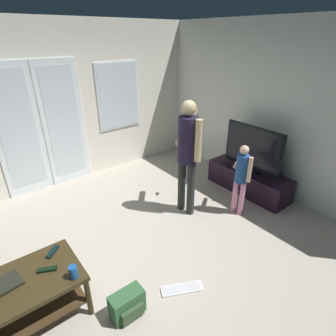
% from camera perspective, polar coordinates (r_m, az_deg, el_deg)
% --- Properties ---
extents(ground_plane, '(5.76, 4.87, 0.02)m').
position_cam_1_polar(ground_plane, '(3.42, -9.29, -19.07)').
color(ground_plane, '#B5AA9A').
extents(wall_back_with_doors, '(5.76, 0.09, 2.69)m').
position_cam_1_polar(wall_back_with_doors, '(4.84, -24.61, 10.80)').
color(wall_back_with_doors, white).
rests_on(wall_back_with_doors, ground_plane).
extents(wall_right_plain, '(0.06, 4.87, 2.66)m').
position_cam_1_polar(wall_right_plain, '(4.60, 22.31, 10.79)').
color(wall_right_plain, silver).
rests_on(wall_right_plain, ground_plane).
extents(coffee_table, '(1.10, 0.64, 0.48)m').
position_cam_1_polar(coffee_table, '(2.93, -29.03, -22.45)').
color(coffee_table, '#342913').
rests_on(coffee_table, ground_plane).
extents(tv_stand, '(0.47, 1.40, 0.40)m').
position_cam_1_polar(tv_stand, '(4.77, 16.49, -2.52)').
color(tv_stand, black).
rests_on(tv_stand, ground_plane).
extents(flat_screen_tv, '(0.08, 1.03, 0.74)m').
position_cam_1_polar(flat_screen_tv, '(4.53, 17.35, 3.87)').
color(flat_screen_tv, black).
rests_on(flat_screen_tv, tv_stand).
extents(person_adult, '(0.52, 0.49, 1.67)m').
position_cam_1_polar(person_adult, '(3.72, 4.21, 3.92)').
color(person_adult, '#272B29').
rests_on(person_adult, ground_plane).
extents(person_child, '(0.42, 0.33, 1.07)m').
position_cam_1_polar(person_child, '(3.95, 15.17, -1.20)').
color(person_child, pink).
rests_on(person_child, ground_plane).
extents(backpack, '(0.32, 0.20, 0.26)m').
position_cam_1_polar(backpack, '(2.88, -8.49, -26.47)').
color(backpack, '#315D36').
rests_on(backpack, ground_plane).
extents(loose_keyboard, '(0.45, 0.31, 0.02)m').
position_cam_1_polar(loose_keyboard, '(3.12, 2.94, -23.96)').
color(loose_keyboard, white).
rests_on(loose_keyboard, ground_plane).
extents(laptop_closed, '(0.33, 0.25, 0.03)m').
position_cam_1_polar(laptop_closed, '(2.87, -31.51, -20.34)').
color(laptop_closed, black).
rests_on(laptop_closed, coffee_table).
extents(cup_near_edge, '(0.08, 0.08, 0.13)m').
position_cam_1_polar(cup_near_edge, '(2.66, -19.24, -19.93)').
color(cup_near_edge, '#194E91').
rests_on(cup_near_edge, coffee_table).
extents(tv_remote_black, '(0.18, 0.12, 0.02)m').
position_cam_1_polar(tv_remote_black, '(2.84, -24.04, -18.87)').
color(tv_remote_black, black).
rests_on(tv_remote_black, coffee_table).
extents(dvd_remote_slim, '(0.16, 0.15, 0.02)m').
position_cam_1_polar(dvd_remote_slim, '(3.00, -23.06, -15.86)').
color(dvd_remote_slim, black).
rests_on(dvd_remote_slim, coffee_table).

